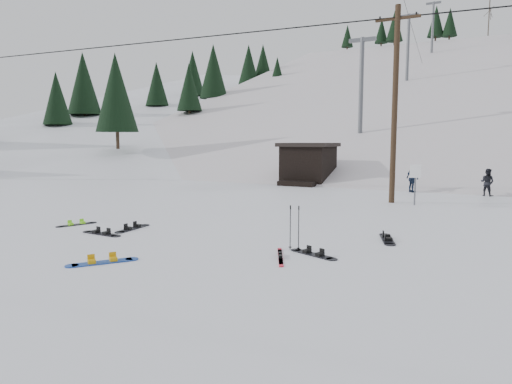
% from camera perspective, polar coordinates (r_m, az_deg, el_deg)
% --- Properties ---
extents(ground, '(200.00, 200.00, 0.00)m').
position_cam_1_polar(ground, '(10.55, -10.92, -9.80)').
color(ground, white).
rests_on(ground, ground).
extents(ski_slope, '(60.00, 85.24, 65.97)m').
position_cam_1_polar(ski_slope, '(64.90, 21.90, -7.26)').
color(ski_slope, silver).
rests_on(ski_slope, ground).
extents(ridge_left, '(47.54, 95.03, 58.38)m').
position_cam_1_polar(ridge_left, '(71.50, -8.90, -4.79)').
color(ridge_left, white).
rests_on(ridge_left, ground).
extents(treeline_left, '(20.00, 64.00, 10.00)m').
position_cam_1_polar(treeline_left, '(62.70, -12.03, 3.70)').
color(treeline_left, black).
rests_on(treeline_left, ground).
extents(treeline_crest, '(50.00, 6.00, 10.00)m').
position_cam_1_polar(treeline_crest, '(94.09, 24.32, 4.17)').
color(treeline_crest, black).
rests_on(treeline_crest, ski_slope).
extents(utility_pole, '(2.00, 0.26, 9.00)m').
position_cam_1_polar(utility_pole, '(22.34, 16.97, 10.71)').
color(utility_pole, '#3A2819').
rests_on(utility_pole, ground).
extents(trail_sign, '(0.50, 0.09, 1.85)m').
position_cam_1_polar(trail_sign, '(21.73, 19.30, 1.76)').
color(trail_sign, '#595B60').
rests_on(trail_sign, ground).
extents(lift_hut, '(3.40, 4.10, 2.75)m').
position_cam_1_polar(lift_hut, '(31.00, 6.53, 3.57)').
color(lift_hut, black).
rests_on(lift_hut, ground).
extents(lift_tower_near, '(2.20, 0.36, 8.00)m').
position_cam_1_polar(lift_tower_near, '(39.55, 13.04, 13.51)').
color(lift_tower_near, '#595B60').
rests_on(lift_tower_near, ski_slope).
extents(lift_tower_mid, '(2.20, 0.36, 8.00)m').
position_cam_1_polar(lift_tower_mid, '(59.86, 18.48, 17.20)').
color(lift_tower_mid, '#595B60').
rests_on(lift_tower_mid, ski_slope).
extents(lift_tower_far, '(2.20, 0.36, 8.00)m').
position_cam_1_polar(lift_tower_far, '(80.54, 21.22, 18.96)').
color(lift_tower_far, '#595B60').
rests_on(lift_tower_far, ski_slope).
extents(hero_snowboard, '(1.12, 1.44, 0.12)m').
position_cam_1_polar(hero_snowboard, '(11.69, -18.63, -8.26)').
color(hero_snowboard, '#1B45B0').
rests_on(hero_snowboard, ground).
extents(hero_skis, '(0.90, 1.67, 0.09)m').
position_cam_1_polar(hero_skis, '(11.62, 3.07, -8.03)').
color(hero_skis, red).
rests_on(hero_skis, ground).
extents(ski_poles, '(0.33, 0.09, 1.21)m').
position_cam_1_polar(ski_poles, '(12.29, 4.83, -4.41)').
color(ski_poles, black).
rests_on(ski_poles, ground).
extents(board_scatter_a, '(1.60, 0.36, 0.11)m').
position_cam_1_polar(board_scatter_a, '(15.16, -18.76, -4.91)').
color(board_scatter_a, black).
rests_on(board_scatter_a, ground).
extents(board_scatter_b, '(0.45, 1.65, 0.12)m').
position_cam_1_polar(board_scatter_b, '(15.74, -15.16, -4.38)').
color(board_scatter_b, black).
rests_on(board_scatter_b, ground).
extents(board_scatter_c, '(0.65, 1.35, 0.10)m').
position_cam_1_polar(board_scatter_c, '(17.09, -21.51, -3.76)').
color(board_scatter_c, black).
rests_on(board_scatter_c, ground).
extents(board_scatter_d, '(1.43, 0.72, 0.11)m').
position_cam_1_polar(board_scatter_d, '(11.93, 7.18, -7.69)').
color(board_scatter_d, black).
rests_on(board_scatter_d, ground).
extents(board_scatter_f, '(0.76, 1.61, 0.12)m').
position_cam_1_polar(board_scatter_f, '(14.12, 16.08, -5.65)').
color(board_scatter_f, black).
rests_on(board_scatter_f, ground).
extents(skier_dark, '(0.86, 0.78, 1.45)m').
position_cam_1_polar(skier_dark, '(26.85, 26.94, 1.08)').
color(skier_dark, black).
rests_on(skier_dark, ground).
extents(skier_navy, '(0.95, 0.92, 1.59)m').
position_cam_1_polar(skier_navy, '(27.11, 18.97, 1.63)').
color(skier_navy, '#18243C').
rests_on(skier_navy, ground).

